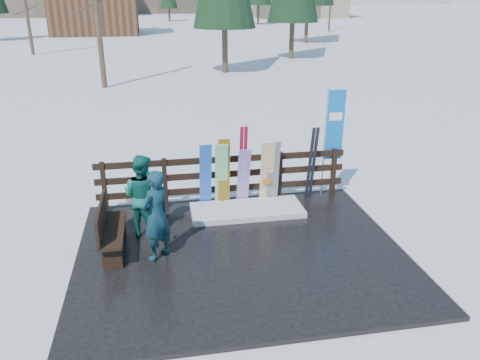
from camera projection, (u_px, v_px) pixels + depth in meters
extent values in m
plane|color=white|center=(241.00, 255.00, 8.74)|extent=(700.00, 700.00, 0.00)
cube|color=black|center=(241.00, 253.00, 8.72)|extent=(6.00, 5.00, 0.08)
cube|color=black|center=(104.00, 187.00, 10.08)|extent=(0.10, 0.10, 1.15)
cube|color=black|center=(165.00, 183.00, 10.30)|extent=(0.10, 0.10, 1.15)
cube|color=black|center=(224.00, 180.00, 10.51)|extent=(0.10, 0.10, 1.15)
cube|color=black|center=(280.00, 176.00, 10.72)|extent=(0.10, 0.10, 1.15)
cube|color=black|center=(333.00, 172.00, 10.94)|extent=(0.10, 0.10, 1.15)
cube|color=black|center=(224.00, 189.00, 10.59)|extent=(5.60, 0.05, 0.14)
cube|color=black|center=(223.00, 174.00, 10.46)|extent=(5.60, 0.05, 0.14)
cube|color=black|center=(223.00, 160.00, 10.33)|extent=(5.60, 0.05, 0.14)
cube|color=white|center=(247.00, 210.00, 10.22)|extent=(2.43, 1.00, 0.12)
cube|color=black|center=(113.00, 230.00, 8.53)|extent=(0.40, 1.50, 0.06)
cube|color=black|center=(112.00, 257.00, 8.06)|extent=(0.34, 0.06, 0.45)
cube|color=black|center=(117.00, 226.00, 9.16)|extent=(0.34, 0.06, 0.45)
cube|color=black|center=(101.00, 217.00, 8.40)|extent=(0.05, 1.50, 0.50)
cube|color=blue|center=(205.00, 176.00, 10.17)|extent=(0.26, 0.42, 1.54)
cube|color=white|center=(221.00, 176.00, 10.23)|extent=(0.28, 0.29, 1.51)
cube|color=yellow|center=(224.00, 173.00, 10.22)|extent=(0.25, 0.23, 1.62)
cube|color=white|center=(244.00, 177.00, 10.33)|extent=(0.27, 0.41, 1.39)
cube|color=black|center=(273.00, 173.00, 10.43)|extent=(0.27, 0.21, 1.49)
cube|color=white|center=(267.00, 173.00, 10.40)|extent=(0.30, 0.24, 1.49)
cube|color=maroon|center=(241.00, 166.00, 10.30)|extent=(0.07, 0.27, 1.85)
cube|color=maroon|center=(245.00, 166.00, 10.32)|extent=(0.07, 0.27, 1.85)
cube|color=black|center=(310.00, 164.00, 10.58)|extent=(0.08, 0.32, 1.77)
cube|color=black|center=(314.00, 163.00, 10.60)|extent=(0.08, 0.32, 1.77)
cylinder|color=silver|center=(324.00, 143.00, 10.68)|extent=(0.04, 0.04, 2.60)
cube|color=blue|center=(335.00, 125.00, 10.57)|extent=(0.42, 0.02, 1.60)
imported|color=#174D4D|center=(156.00, 215.00, 8.20)|extent=(0.72, 0.71, 1.68)
imported|color=#146455|center=(143.00, 196.00, 9.02)|extent=(1.01, 0.95, 1.66)
cube|color=brown|center=(94.00, 0.00, 56.27)|extent=(10.00, 8.00, 8.00)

